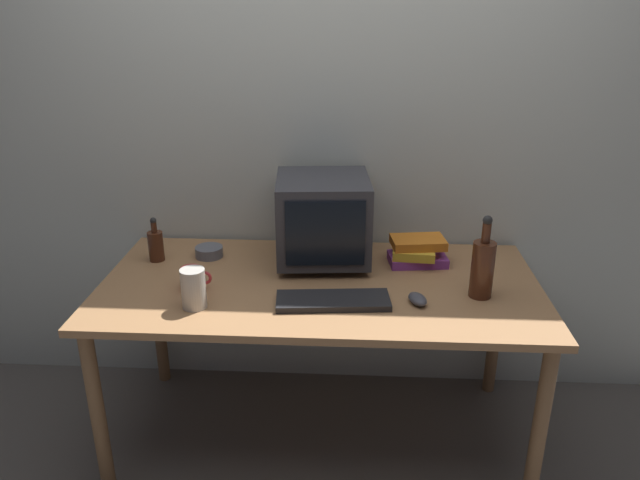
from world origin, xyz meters
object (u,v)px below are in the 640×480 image
at_px(metal_canister, 193,288).
at_px(computer_mouse, 418,299).
at_px(book_stack, 416,251).
at_px(mug, 192,278).
at_px(bottle_short, 156,245).
at_px(cd_spindle, 209,252).
at_px(bottle_tall, 483,267).
at_px(crt_monitor, 324,219).
at_px(keyboard, 333,301).

bearing_deg(metal_canister, computer_mouse, 5.07).
xyz_separation_m(computer_mouse, book_stack, (0.03, 0.37, 0.04)).
distance_m(computer_mouse, mug, 0.86).
height_order(computer_mouse, bottle_short, bottle_short).
relative_size(bottle_short, cd_spindle, 1.63).
xyz_separation_m(bottle_tall, bottle_short, (-1.33, 0.26, -0.05)).
bearing_deg(metal_canister, book_stack, 27.58).
distance_m(book_stack, metal_canister, 0.95).
bearing_deg(mug, bottle_short, 130.09).
xyz_separation_m(crt_monitor, computer_mouse, (0.37, -0.37, -0.17)).
bearing_deg(metal_canister, bottle_tall, 7.97).
height_order(keyboard, mug, mug).
distance_m(crt_monitor, book_stack, 0.42).
xyz_separation_m(crt_monitor, bottle_short, (-0.72, -0.03, -0.12)).
distance_m(computer_mouse, bottle_short, 1.14).
xyz_separation_m(book_stack, mug, (-0.89, -0.30, -0.01)).
bearing_deg(bottle_tall, cd_spindle, 164.22).
height_order(crt_monitor, mug, crt_monitor).
bearing_deg(bottle_tall, computer_mouse, -162.61).
relative_size(crt_monitor, book_stack, 1.63).
relative_size(crt_monitor, bottle_tall, 1.28).
distance_m(keyboard, computer_mouse, 0.31).
height_order(crt_monitor, metal_canister, crt_monitor).
bearing_deg(keyboard, metal_canister, -179.04).
bearing_deg(crt_monitor, book_stack, -0.04).
height_order(keyboard, bottle_tall, bottle_tall).
bearing_deg(cd_spindle, book_stack, -1.37).
height_order(bottle_short, book_stack, bottle_short).
height_order(bottle_tall, bottle_short, bottle_tall).
xyz_separation_m(keyboard, bottle_short, (-0.77, 0.36, 0.06)).
height_order(crt_monitor, bottle_tall, crt_monitor).
xyz_separation_m(keyboard, computer_mouse, (0.31, 0.02, 0.01)).
relative_size(bottle_short, book_stack, 0.77).
relative_size(bottle_tall, cd_spindle, 2.70).
bearing_deg(keyboard, crt_monitor, 92.89).
relative_size(bottle_tall, bottle_short, 1.66).
relative_size(keyboard, metal_canister, 2.80).
bearing_deg(mug, crt_monitor, 31.04).
bearing_deg(bottle_tall, keyboard, -170.37).
distance_m(crt_monitor, metal_canister, 0.64).
distance_m(book_stack, cd_spindle, 0.90).
xyz_separation_m(computer_mouse, bottle_short, (-1.09, 0.34, 0.05)).
xyz_separation_m(mug, metal_canister, (0.04, -0.14, 0.03)).
bearing_deg(bottle_short, cd_spindle, 13.43).
height_order(bottle_tall, cd_spindle, bottle_tall).
height_order(computer_mouse, book_stack, book_stack).
height_order(keyboard, bottle_short, bottle_short).
distance_m(keyboard, mug, 0.56).
bearing_deg(keyboard, bottle_short, 150.06).
distance_m(crt_monitor, cd_spindle, 0.53).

